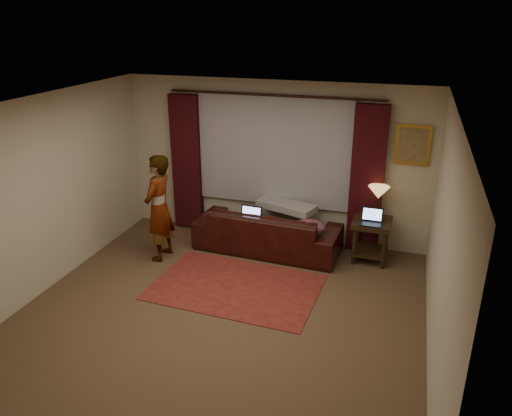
{
  "coord_description": "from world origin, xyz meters",
  "views": [
    {
      "loc": [
        2.05,
        -5.0,
        3.58
      ],
      "look_at": [
        0.1,
        1.2,
        1.0
      ],
      "focal_mm": 35.0,
      "sensor_mm": 36.0,
      "label": 1
    }
  ],
  "objects_px": {
    "laptop_sofa": "(248,216)",
    "person": "(159,208)",
    "tiffany_lamp": "(378,202)",
    "end_table": "(370,240)",
    "sofa": "(268,223)",
    "laptop_table": "(372,217)"
  },
  "relations": [
    {
      "from": "laptop_sofa",
      "to": "person",
      "type": "distance_m",
      "value": 1.38
    },
    {
      "from": "tiffany_lamp",
      "to": "person",
      "type": "relative_size",
      "value": 0.3
    },
    {
      "from": "end_table",
      "to": "tiffany_lamp",
      "type": "xyz_separation_m",
      "value": [
        0.05,
        0.13,
        0.58
      ]
    },
    {
      "from": "tiffany_lamp",
      "to": "sofa",
      "type": "bearing_deg",
      "value": -171.43
    },
    {
      "from": "laptop_sofa",
      "to": "end_table",
      "type": "distance_m",
      "value": 1.91
    },
    {
      "from": "sofa",
      "to": "person",
      "type": "height_order",
      "value": "person"
    },
    {
      "from": "laptop_sofa",
      "to": "end_table",
      "type": "height_order",
      "value": "laptop_sofa"
    },
    {
      "from": "end_table",
      "to": "person",
      "type": "relative_size",
      "value": 0.4
    },
    {
      "from": "end_table",
      "to": "tiffany_lamp",
      "type": "height_order",
      "value": "tiffany_lamp"
    },
    {
      "from": "sofa",
      "to": "end_table",
      "type": "xyz_separation_m",
      "value": [
        1.59,
        0.12,
        -0.13
      ]
    },
    {
      "from": "person",
      "to": "sofa",
      "type": "bearing_deg",
      "value": 117.43
    },
    {
      "from": "sofa",
      "to": "person",
      "type": "relative_size",
      "value": 1.39
    },
    {
      "from": "end_table",
      "to": "tiffany_lamp",
      "type": "bearing_deg",
      "value": 70.42
    },
    {
      "from": "laptop_sofa",
      "to": "person",
      "type": "height_order",
      "value": "person"
    },
    {
      "from": "sofa",
      "to": "laptop_sofa",
      "type": "relative_size",
      "value": 6.1
    },
    {
      "from": "end_table",
      "to": "laptop_table",
      "type": "distance_m",
      "value": 0.47
    },
    {
      "from": "laptop_sofa",
      "to": "tiffany_lamp",
      "type": "height_order",
      "value": "tiffany_lamp"
    },
    {
      "from": "laptop_sofa",
      "to": "tiffany_lamp",
      "type": "distance_m",
      "value": 1.98
    },
    {
      "from": "sofa",
      "to": "person",
      "type": "bearing_deg",
      "value": 29.49
    },
    {
      "from": "sofa",
      "to": "tiffany_lamp",
      "type": "distance_m",
      "value": 1.72
    },
    {
      "from": "end_table",
      "to": "laptop_table",
      "type": "height_order",
      "value": "laptop_table"
    },
    {
      "from": "laptop_table",
      "to": "end_table",
      "type": "bearing_deg",
      "value": 88.02
    }
  ]
}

